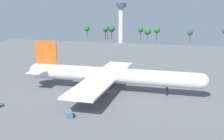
% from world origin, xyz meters
% --- Properties ---
extents(ground_plane, '(285.43, 285.43, 0.00)m').
position_xyz_m(ground_plane, '(0.00, 0.00, 0.00)').
color(ground_plane, slate).
extents(cargo_airplane, '(71.36, 57.91, 18.72)m').
position_xyz_m(cargo_airplane, '(-0.53, 0.00, 6.19)').
color(cargo_airplane, silver).
rests_on(cargo_airplane, ground_plane).
extents(pushback_tractor, '(4.79, 3.14, 2.57)m').
position_xyz_m(pushback_tractor, '(-36.13, 21.74, 1.28)').
color(pushback_tractor, '#333338').
rests_on(pushback_tractor, ground_plane).
extents(cargo_container_aft, '(3.39, 3.66, 1.94)m').
position_xyz_m(cargo_container_aft, '(-5.42, -29.12, 0.97)').
color(cargo_container_aft, '#4C729E').
rests_on(cargo_container_aft, ground_plane).
extents(safety_cone_nose, '(0.39, 0.39, 0.55)m').
position_xyz_m(safety_cone_nose, '(32.11, 2.83, 0.28)').
color(safety_cone_nose, orange).
rests_on(safety_cone_nose, ground_plane).
extents(control_tower, '(8.67, 8.67, 34.82)m').
position_xyz_m(control_tower, '(-31.15, 143.27, 20.78)').
color(control_tower, silver).
rests_on(control_tower, ground_plane).
extents(tree_line_backdrop, '(136.67, 6.80, 14.46)m').
position_xyz_m(tree_line_backdrop, '(-14.11, 165.97, 10.00)').
color(tree_line_backdrop, '#51381E').
rests_on(tree_line_backdrop, ground_plane).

